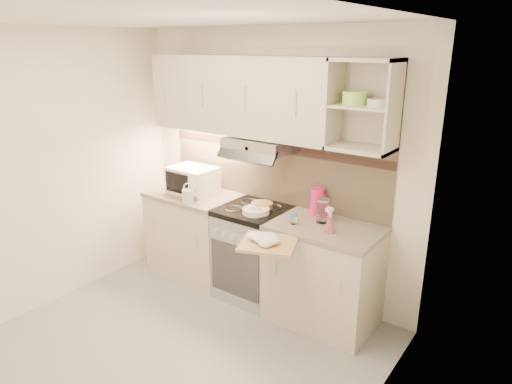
% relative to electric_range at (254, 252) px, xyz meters
% --- Properties ---
extents(ground, '(3.00, 3.00, 0.00)m').
position_rel_electric_range_xyz_m(ground, '(0.00, -1.10, -0.45)').
color(ground, gray).
rests_on(ground, ground).
extents(room_shell, '(3.04, 2.84, 2.52)m').
position_rel_electric_range_xyz_m(room_shell, '(0.00, -0.73, 1.18)').
color(room_shell, white).
rests_on(room_shell, ground).
extents(base_cabinet_left, '(0.90, 0.60, 0.86)m').
position_rel_electric_range_xyz_m(base_cabinet_left, '(-0.75, 0.00, -0.02)').
color(base_cabinet_left, beige).
rests_on(base_cabinet_left, ground).
extents(worktop_left, '(0.92, 0.62, 0.04)m').
position_rel_electric_range_xyz_m(worktop_left, '(-0.75, 0.00, 0.43)').
color(worktop_left, gray).
rests_on(worktop_left, base_cabinet_left).
extents(base_cabinet_right, '(0.90, 0.60, 0.86)m').
position_rel_electric_range_xyz_m(base_cabinet_right, '(0.75, 0.00, -0.02)').
color(base_cabinet_right, beige).
rests_on(base_cabinet_right, ground).
extents(worktop_right, '(0.92, 0.62, 0.04)m').
position_rel_electric_range_xyz_m(worktop_right, '(0.75, 0.00, 0.43)').
color(worktop_right, gray).
rests_on(worktop_right, base_cabinet_right).
extents(electric_range, '(0.60, 0.60, 0.90)m').
position_rel_electric_range_xyz_m(electric_range, '(0.00, 0.00, 0.00)').
color(electric_range, '#B7B7BC').
rests_on(electric_range, ground).
extents(microwave, '(0.47, 0.35, 0.26)m').
position_rel_electric_range_xyz_m(microwave, '(-0.78, 0.02, 0.58)').
color(microwave, white).
rests_on(microwave, worktop_left).
extents(watering_can, '(0.22, 0.12, 0.19)m').
position_rel_electric_range_xyz_m(watering_can, '(-0.61, -0.22, 0.52)').
color(watering_can, silver).
rests_on(watering_can, worktop_left).
extents(plate_stack, '(0.24, 0.24, 0.05)m').
position_rel_electric_range_xyz_m(plate_stack, '(0.10, -0.10, 0.47)').
color(plate_stack, white).
rests_on(plate_stack, electric_range).
extents(bread_loaf, '(0.20, 0.20, 0.05)m').
position_rel_electric_range_xyz_m(bread_loaf, '(0.06, 0.05, 0.47)').
color(bread_loaf, '#B59348').
rests_on(bread_loaf, electric_range).
extents(pink_pitcher, '(0.13, 0.12, 0.24)m').
position_rel_electric_range_xyz_m(pink_pitcher, '(0.55, 0.20, 0.57)').
color(pink_pitcher, '#FD166A').
rests_on(pink_pitcher, worktop_right).
extents(glass_jar, '(0.11, 0.11, 0.21)m').
position_rel_electric_range_xyz_m(glass_jar, '(0.68, 0.06, 0.55)').
color(glass_jar, white).
rests_on(glass_jar, worktop_right).
extents(spice_jar, '(0.06, 0.06, 0.09)m').
position_rel_electric_range_xyz_m(spice_jar, '(0.50, -0.11, 0.50)').
color(spice_jar, white).
rests_on(spice_jar, worktop_right).
extents(spray_bottle, '(0.09, 0.09, 0.23)m').
position_rel_electric_range_xyz_m(spray_bottle, '(0.83, -0.10, 0.54)').
color(spray_bottle, pink).
rests_on(spray_bottle, worktop_right).
extents(cutting_board, '(0.53, 0.51, 0.02)m').
position_rel_electric_range_xyz_m(cutting_board, '(0.52, -0.52, 0.42)').
color(cutting_board, tan).
rests_on(cutting_board, base_cabinet_right).
extents(dish_towel, '(0.29, 0.25, 0.08)m').
position_rel_electric_range_xyz_m(dish_towel, '(0.48, -0.57, 0.47)').
color(dish_towel, silver).
rests_on(dish_towel, cutting_board).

